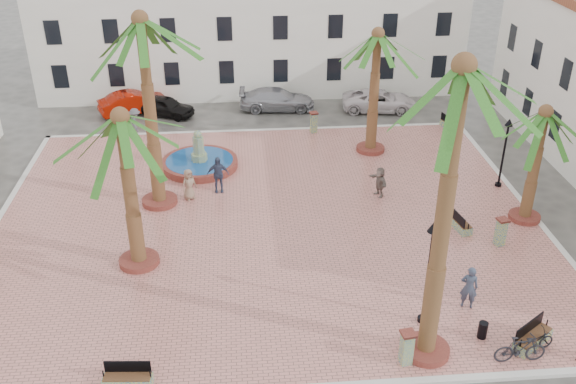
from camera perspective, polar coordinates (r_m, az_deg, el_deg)
name	(u,v)px	position (r m, az deg, el deg)	size (l,w,h in m)	color
ground	(267,222)	(31.12, -1.84, -2.66)	(120.00, 120.00, 0.00)	#56544F
plaza	(267,220)	(31.08, -1.84, -2.54)	(26.00, 22.00, 0.15)	tan
kerb_n	(258,131)	(40.88, -2.70, 5.45)	(26.30, 0.30, 0.16)	silver
kerb_e	(527,209)	(34.16, 20.49, -1.43)	(0.30, 22.30, 0.16)	silver
building_north	(251,22)	(47.95, -3.31, 14.85)	(30.40, 7.40, 9.50)	white
fountain	(200,162)	(36.24, -7.87, 2.67)	(4.26, 4.26, 2.20)	brown
palm_nw	(142,41)	(29.91, -12.83, 12.94)	(5.74, 5.74, 9.65)	brown
palm_sw	(123,138)	(25.82, -14.47, 4.71)	(5.58, 5.58, 7.19)	brown
palm_s	(459,100)	(19.17, 15.00, 7.88)	(5.48, 5.48, 10.94)	brown
palm_e	(543,127)	(31.09, 21.70, 5.37)	(4.88, 4.88, 5.87)	brown
palm_ne	(377,49)	(36.19, 7.92, 12.46)	(5.38, 5.38, 7.31)	brown
bench_s	(128,379)	(22.95, -14.05, -15.85)	(1.69, 0.63, 0.87)	gray
bench_se	(532,339)	(25.33, 20.89, -12.08)	(1.79, 1.48, 0.95)	gray
bench_e	(459,223)	(31.31, 14.95, -2.67)	(0.81, 1.74, 0.89)	gray
bench_ne	(450,125)	(42.13, 14.19, 5.77)	(0.92, 1.73, 0.87)	gray
lamppost_s	(431,255)	(23.64, 12.58, -5.50)	(0.48, 0.48, 4.45)	black
lamppost_e	(506,141)	(34.72, 18.80, 4.31)	(0.42, 0.42, 3.83)	black
bollard_se	(407,347)	(23.13, 10.51, -13.41)	(0.55, 0.55, 1.35)	gray
bollard_n	(314,122)	(40.25, 2.30, 6.24)	(0.56, 0.56, 1.33)	gray
bollard_e	(501,231)	(30.31, 18.41, -3.34)	(0.57, 0.57, 1.35)	gray
litter_bin	(483,330)	(25.03, 16.91, -11.66)	(0.34, 0.34, 0.67)	black
cyclist_a	(469,287)	(25.96, 15.80, -8.14)	(0.68, 0.45, 1.86)	#374257
bicycle_a	(534,341)	(24.98, 21.00, -12.29)	(0.57, 1.62, 0.85)	black
bicycle_b	(520,349)	(24.29, 19.95, -13.00)	(0.52, 1.85, 1.11)	black
pedestrian_fountain_a	(189,184)	(32.77, -8.80, 0.67)	(0.80, 0.52, 1.65)	#997A63
pedestrian_fountain_b	(218,174)	(33.22, -6.25, 1.56)	(1.15, 0.48, 1.96)	#384362
pedestrian_north	(135,123)	(40.40, -13.40, 5.95)	(1.23, 0.71, 1.90)	#525258
pedestrian_east	(380,182)	(33.04, 8.15, 0.91)	(1.48, 0.47, 1.60)	#74655D
car_black	(165,106)	(44.01, -10.86, 7.51)	(1.58, 3.92, 1.34)	black
car_red	(134,103)	(44.80, -13.53, 7.74)	(1.62, 4.64, 1.53)	#961202
car_silver	(277,99)	(44.24, -0.99, 8.24)	(2.07, 5.09, 1.48)	#9D9EA6
car_white	(379,101)	(44.55, 8.12, 8.05)	(2.33, 5.04, 1.40)	silver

